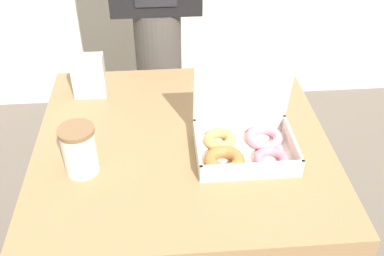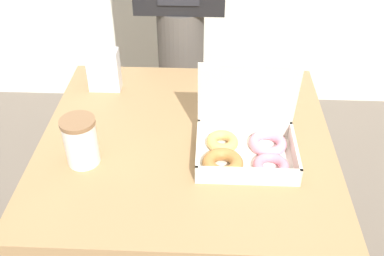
# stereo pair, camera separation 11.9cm
# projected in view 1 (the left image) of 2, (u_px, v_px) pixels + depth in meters

# --- Properties ---
(table) EXTENTS (0.86, 0.83, 0.77)m
(table) POSITION_uv_depth(u_px,v_px,m) (184.00, 225.00, 1.56)
(table) COLOR #99754C
(table) RESTS_ON ground_plane
(donut_box) EXTENTS (0.28, 0.23, 0.26)m
(donut_box) POSITION_uv_depth(u_px,v_px,m) (244.00, 141.00, 1.25)
(donut_box) COLOR silver
(donut_box) RESTS_ON table
(coffee_cup) EXTENTS (0.09, 0.09, 0.14)m
(coffee_cup) POSITION_uv_depth(u_px,v_px,m) (79.00, 150.00, 1.17)
(coffee_cup) COLOR silver
(coffee_cup) RESTS_ON table
(napkin_holder) EXTENTS (0.11, 0.05, 0.15)m
(napkin_holder) POSITION_uv_depth(u_px,v_px,m) (89.00, 76.00, 1.47)
(napkin_holder) COLOR silver
(napkin_holder) RESTS_ON table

